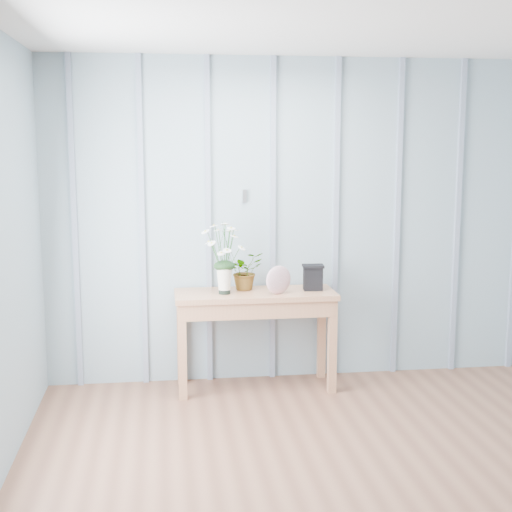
{
  "coord_description": "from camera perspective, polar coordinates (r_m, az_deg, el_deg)",
  "views": [
    {
      "loc": [
        -1.1,
        -3.19,
        1.86
      ],
      "look_at": [
        -0.42,
        1.94,
        1.03
      ],
      "focal_mm": 50.0,
      "sensor_mm": 36.0,
      "label": 1
    }
  ],
  "objects": [
    {
      "name": "sideboard",
      "position": [
        5.37,
        -0.07,
        -4.08
      ],
      "size": [
        1.2,
        0.45,
        0.75
      ],
      "color": "#AC734F",
      "rests_on": "ground"
    },
    {
      "name": "room_shell",
      "position": [
        4.25,
        7.6,
        10.73
      ],
      "size": [
        4.0,
        4.5,
        2.5
      ],
      "color": "#94ACB7",
      "rests_on": "ground"
    },
    {
      "name": "felt_disc_vessel",
      "position": [
        5.24,
        1.81,
        -1.93
      ],
      "size": [
        0.22,
        0.14,
        0.21
      ],
      "primitive_type": "ellipsoid",
      "rotation": [
        0.0,
        0.0,
        0.41
      ],
      "color": "#9B4C6D",
      "rests_on": "sideboard"
    },
    {
      "name": "spider_plant",
      "position": [
        5.4,
        -0.88,
        -1.19
      ],
      "size": [
        0.32,
        0.31,
        0.29
      ],
      "primitive_type": "imported",
      "rotation": [
        0.0,
        0.0,
        0.38
      ],
      "color": "#153317",
      "rests_on": "sideboard"
    },
    {
      "name": "carved_box",
      "position": [
        5.4,
        4.58,
        -1.7
      ],
      "size": [
        0.17,
        0.14,
        0.19
      ],
      "color": "black",
      "rests_on": "sideboard"
    },
    {
      "name": "daisy_vase",
      "position": [
        5.22,
        -2.56,
        0.61
      ],
      "size": [
        0.38,
        0.29,
        0.54
      ],
      "color": "black",
      "rests_on": "sideboard"
    }
  ]
}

